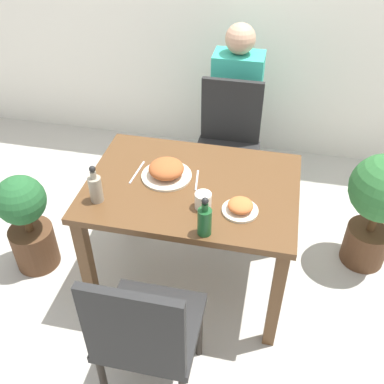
% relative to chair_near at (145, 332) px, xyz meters
% --- Properties ---
extents(ground_plane, '(16.00, 16.00, 0.00)m').
position_rel_chair_near_xyz_m(ground_plane, '(0.04, 0.74, -0.51)').
color(ground_plane, '#B7B2A8').
extents(dining_table, '(1.07, 0.76, 0.72)m').
position_rel_chair_near_xyz_m(dining_table, '(0.04, 0.74, 0.11)').
color(dining_table, brown).
rests_on(dining_table, ground_plane).
extents(chair_near, '(0.42, 0.42, 0.90)m').
position_rel_chair_near_xyz_m(chair_near, '(0.00, 0.00, 0.00)').
color(chair_near, black).
rests_on(chair_near, ground_plane).
extents(chair_far, '(0.42, 0.42, 0.90)m').
position_rel_chair_near_xyz_m(chair_far, '(0.12, 1.50, 0.00)').
color(chair_far, black).
rests_on(chair_far, ground_plane).
extents(food_plate, '(0.26, 0.26, 0.09)m').
position_rel_chair_near_xyz_m(food_plate, '(-0.10, 0.78, 0.26)').
color(food_plate, beige).
rests_on(food_plate, dining_table).
extents(side_plate, '(0.17, 0.17, 0.06)m').
position_rel_chair_near_xyz_m(side_plate, '(0.30, 0.59, 0.24)').
color(side_plate, beige).
rests_on(side_plate, dining_table).
extents(drink_cup, '(0.08, 0.08, 0.08)m').
position_rel_chair_near_xyz_m(drink_cup, '(0.13, 0.58, 0.26)').
color(drink_cup, silver).
rests_on(drink_cup, dining_table).
extents(sauce_bottle, '(0.06, 0.06, 0.20)m').
position_rel_chair_near_xyz_m(sauce_bottle, '(0.17, 0.41, 0.29)').
color(sauce_bottle, '#194C23').
rests_on(sauce_bottle, dining_table).
extents(condiment_bottle, '(0.06, 0.06, 0.20)m').
position_rel_chair_near_xyz_m(condiment_bottle, '(-0.38, 0.52, 0.29)').
color(condiment_bottle, gray).
rests_on(condiment_bottle, dining_table).
extents(fork_utensil, '(0.03, 0.20, 0.00)m').
position_rel_chair_near_xyz_m(fork_utensil, '(-0.26, 0.78, 0.22)').
color(fork_utensil, silver).
rests_on(fork_utensil, dining_table).
extents(spoon_utensil, '(0.03, 0.16, 0.00)m').
position_rel_chair_near_xyz_m(spoon_utensil, '(0.06, 0.78, 0.22)').
color(spoon_utensil, silver).
rests_on(spoon_utensil, dining_table).
extents(potted_plant_left, '(0.29, 0.29, 0.65)m').
position_rel_chair_near_xyz_m(potted_plant_left, '(-0.93, 0.67, -0.17)').
color(potted_plant_left, '#51331E').
rests_on(potted_plant_left, ground_plane).
extents(potted_plant_right, '(0.39, 0.39, 0.77)m').
position_rel_chair_near_xyz_m(potted_plant_right, '(1.05, 1.12, -0.04)').
color(potted_plant_right, '#51331E').
rests_on(potted_plant_right, ground_plane).
extents(person_figure, '(0.34, 0.22, 1.17)m').
position_rel_chair_near_xyz_m(person_figure, '(0.12, 1.87, 0.07)').
color(person_figure, '#2D3347').
rests_on(person_figure, ground_plane).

